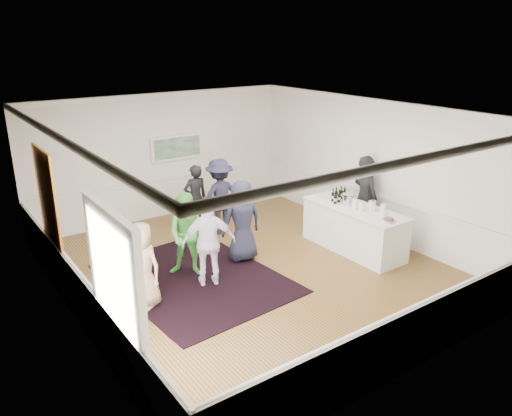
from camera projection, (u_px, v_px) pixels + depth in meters
floor at (251, 269)px, 10.24m from camera, size 8.00×8.00×0.00m
ceiling at (250, 112)px, 9.18m from camera, size 7.00×8.00×0.02m
wall_left at (67, 234)px, 7.81m from camera, size 0.02×8.00×3.20m
wall_right at (374, 168)px, 11.62m from camera, size 0.02×8.00×3.20m
wall_back at (162, 156)px, 12.80m from camera, size 7.00×0.02×3.20m
wall_front at (421, 270)px, 6.63m from camera, size 7.00×0.02×3.20m
wainscoting at (251, 246)px, 10.08m from camera, size 7.00×8.00×1.00m
mirror at (48, 200)px, 8.77m from camera, size 0.05×1.25×1.85m
doorway at (115, 292)px, 6.44m from camera, size 0.10×1.78×2.56m
landscape_painting at (177, 147)px, 12.91m from camera, size 1.44×0.06×0.66m
area_rug at (195, 278)px, 9.82m from camera, size 3.11×3.93×0.02m
serving_table at (354, 228)px, 11.00m from camera, size 0.93×2.46×1.00m
bartender at (365, 196)px, 11.62m from camera, size 0.51×0.74×1.96m
guest_tan at (142, 265)px, 8.61m from camera, size 0.81×0.91×1.57m
guest_green at (188, 235)px, 9.75m from camera, size 1.04×1.02×1.70m
guest_lilac at (209, 242)px, 9.35m from camera, size 1.10×0.78×1.73m
guest_dark_a at (220, 196)px, 11.86m from camera, size 1.20×0.72×1.82m
guest_dark_b at (196, 198)px, 11.97m from camera, size 0.62×0.41×1.65m
guest_navy at (242, 221)px, 10.41m from camera, size 0.91×0.66×1.74m
wine_bottles at (339, 194)px, 11.22m from camera, size 0.45×0.28×0.31m
juice_pitchers at (369, 206)px, 10.55m from camera, size 0.38×0.67×0.24m
ice_bucket at (348, 200)px, 10.97m from camera, size 0.26×0.26×0.25m
nut_bowl at (389, 220)px, 10.00m from camera, size 0.26×0.26×0.08m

